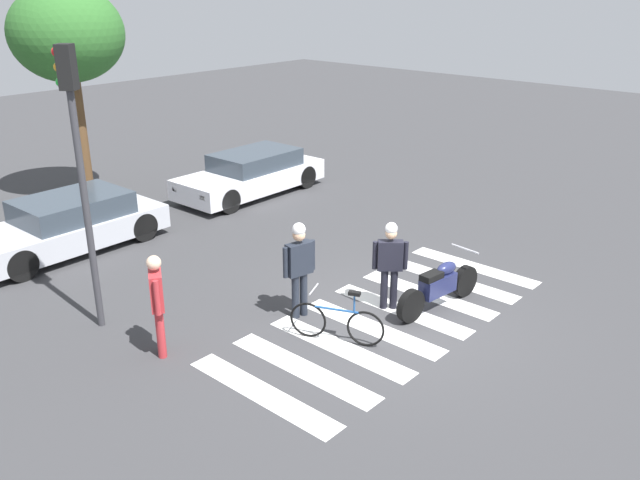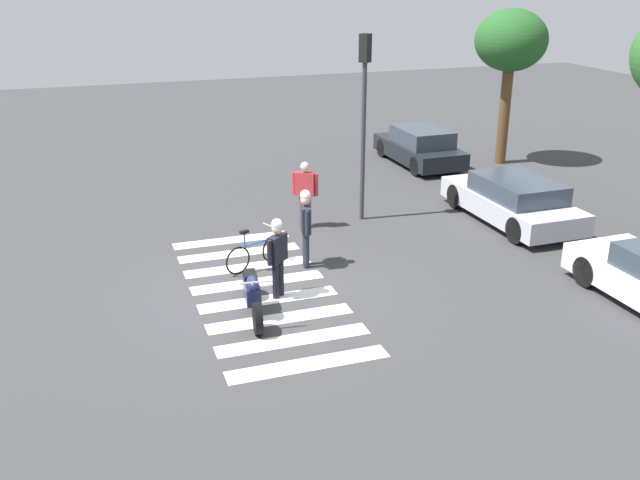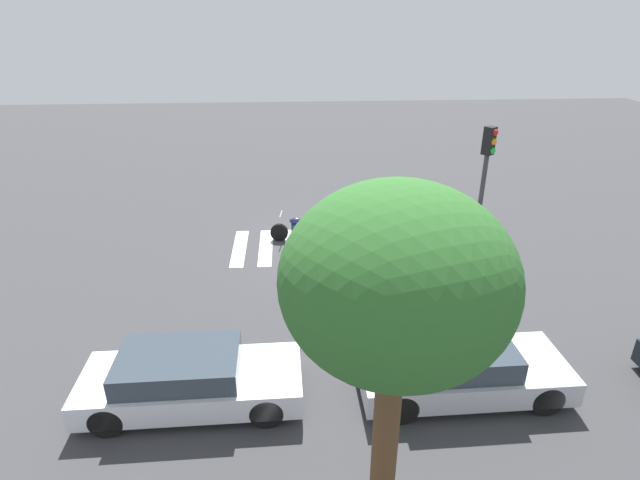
{
  "view_description": "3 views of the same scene",
  "coord_description": "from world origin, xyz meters",
  "px_view_note": "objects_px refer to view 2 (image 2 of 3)",
  "views": [
    {
      "loc": [
        -8.87,
        -6.24,
        5.79
      ],
      "look_at": [
        -0.26,
        1.41,
        1.26
      ],
      "focal_mm": 37.29,
      "sensor_mm": 36.0,
      "label": 1
    },
    {
      "loc": [
        13.35,
        -3.25,
        6.45
      ],
      "look_at": [
        0.69,
        1.05,
        1.28
      ],
      "focal_mm": 39.96,
      "sensor_mm": 36.0,
      "label": 2
    },
    {
      "loc": [
        1.41,
        15.77,
        7.5
      ],
      "look_at": [
        0.44,
        1.06,
        0.71
      ],
      "focal_mm": 28.23,
      "sensor_mm": 36.0,
      "label": 3
    }
  ],
  "objects_px": {
    "police_motorcycle": "(252,293)",
    "leaning_bicycle": "(256,253)",
    "pedestrian_bystander": "(305,190)",
    "car_black_suv": "(420,147)",
    "officer_on_foot": "(278,253)",
    "car_silver_sedan": "(513,200)",
    "officer_by_motorcycle": "(306,223)",
    "traffic_light_pole": "(364,100)"
  },
  "relations": [
    {
      "from": "police_motorcycle",
      "to": "car_black_suv",
      "type": "height_order",
      "value": "car_black_suv"
    },
    {
      "from": "officer_on_foot",
      "to": "car_silver_sedan",
      "type": "height_order",
      "value": "officer_on_foot"
    },
    {
      "from": "officer_on_foot",
      "to": "pedestrian_bystander",
      "type": "height_order",
      "value": "pedestrian_bystander"
    },
    {
      "from": "police_motorcycle",
      "to": "officer_by_motorcycle",
      "type": "bearing_deg",
      "value": 138.52
    },
    {
      "from": "officer_by_motorcycle",
      "to": "car_black_suv",
      "type": "height_order",
      "value": "officer_by_motorcycle"
    },
    {
      "from": "officer_by_motorcycle",
      "to": "traffic_light_pole",
      "type": "height_order",
      "value": "traffic_light_pole"
    },
    {
      "from": "police_motorcycle",
      "to": "pedestrian_bystander",
      "type": "height_order",
      "value": "pedestrian_bystander"
    },
    {
      "from": "leaning_bicycle",
      "to": "pedestrian_bystander",
      "type": "bearing_deg",
      "value": 139.83
    },
    {
      "from": "pedestrian_bystander",
      "to": "car_silver_sedan",
      "type": "distance_m",
      "value": 5.57
    },
    {
      "from": "leaning_bicycle",
      "to": "police_motorcycle",
      "type": "bearing_deg",
      "value": -15.69
    },
    {
      "from": "police_motorcycle",
      "to": "car_black_suv",
      "type": "relative_size",
      "value": 0.56
    },
    {
      "from": "officer_on_foot",
      "to": "car_black_suv",
      "type": "bearing_deg",
      "value": 139.06
    },
    {
      "from": "police_motorcycle",
      "to": "officer_by_motorcycle",
      "type": "distance_m",
      "value": 2.68
    },
    {
      "from": "officer_by_motorcycle",
      "to": "pedestrian_bystander",
      "type": "relative_size",
      "value": 1.03
    },
    {
      "from": "leaning_bicycle",
      "to": "pedestrian_bystander",
      "type": "xyz_separation_m",
      "value": [
        -2.24,
        1.89,
        0.65
      ]
    },
    {
      "from": "officer_by_motorcycle",
      "to": "officer_on_foot",
      "type": "bearing_deg",
      "value": -37.52
    },
    {
      "from": "officer_by_motorcycle",
      "to": "car_silver_sedan",
      "type": "bearing_deg",
      "value": 100.37
    },
    {
      "from": "officer_on_foot",
      "to": "officer_by_motorcycle",
      "type": "bearing_deg",
      "value": 142.48
    },
    {
      "from": "officer_on_foot",
      "to": "traffic_light_pole",
      "type": "height_order",
      "value": "traffic_light_pole"
    },
    {
      "from": "police_motorcycle",
      "to": "traffic_light_pole",
      "type": "xyz_separation_m",
      "value": [
        -4.59,
        4.17,
        2.77
      ]
    },
    {
      "from": "officer_on_foot",
      "to": "pedestrian_bystander",
      "type": "distance_m",
      "value": 4.24
    },
    {
      "from": "leaning_bicycle",
      "to": "traffic_light_pole",
      "type": "xyz_separation_m",
      "value": [
        -2.38,
        3.55,
        2.86
      ]
    },
    {
      "from": "police_motorcycle",
      "to": "leaning_bicycle",
      "type": "height_order",
      "value": "police_motorcycle"
    },
    {
      "from": "police_motorcycle",
      "to": "car_black_suv",
      "type": "xyz_separation_m",
      "value": [
        -9.23,
        8.18,
        0.16
      ]
    },
    {
      "from": "officer_by_motorcycle",
      "to": "traffic_light_pole",
      "type": "xyz_separation_m",
      "value": [
        -2.63,
        2.44,
        2.16
      ]
    },
    {
      "from": "police_motorcycle",
      "to": "officer_by_motorcycle",
      "type": "relative_size",
      "value": 1.21
    },
    {
      "from": "car_black_suv",
      "to": "car_silver_sedan",
      "type": "height_order",
      "value": "car_black_suv"
    },
    {
      "from": "leaning_bicycle",
      "to": "officer_on_foot",
      "type": "distance_m",
      "value": 1.71
    },
    {
      "from": "pedestrian_bystander",
      "to": "car_black_suv",
      "type": "relative_size",
      "value": 0.45
    },
    {
      "from": "police_motorcycle",
      "to": "officer_on_foot",
      "type": "relative_size",
      "value": 1.29
    },
    {
      "from": "car_black_suv",
      "to": "officer_by_motorcycle",
      "type": "bearing_deg",
      "value": -41.54
    },
    {
      "from": "police_motorcycle",
      "to": "officer_on_foot",
      "type": "height_order",
      "value": "officer_on_foot"
    },
    {
      "from": "leaning_bicycle",
      "to": "officer_by_motorcycle",
      "type": "xyz_separation_m",
      "value": [
        0.26,
        1.11,
        0.7
      ]
    },
    {
      "from": "officer_on_foot",
      "to": "car_black_suv",
      "type": "xyz_separation_m",
      "value": [
        -8.62,
        7.48,
        -0.37
      ]
    },
    {
      "from": "pedestrian_bystander",
      "to": "car_black_suv",
      "type": "bearing_deg",
      "value": 130.17
    },
    {
      "from": "pedestrian_bystander",
      "to": "car_silver_sedan",
      "type": "bearing_deg",
      "value": 75.78
    },
    {
      "from": "officer_by_motorcycle",
      "to": "leaning_bicycle",
      "type": "bearing_deg",
      "value": -102.95
    },
    {
      "from": "officer_on_foot",
      "to": "traffic_light_pole",
      "type": "xyz_separation_m",
      "value": [
        -3.97,
        3.47,
        2.24
      ]
    },
    {
      "from": "officer_on_foot",
      "to": "traffic_light_pole",
      "type": "distance_m",
      "value": 5.73
    },
    {
      "from": "traffic_light_pole",
      "to": "officer_on_foot",
      "type": "bearing_deg",
      "value": -41.12
    },
    {
      "from": "car_silver_sedan",
      "to": "police_motorcycle",
      "type": "bearing_deg",
      "value": -68.65
    },
    {
      "from": "leaning_bicycle",
      "to": "pedestrian_bystander",
      "type": "height_order",
      "value": "pedestrian_bystander"
    }
  ]
}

